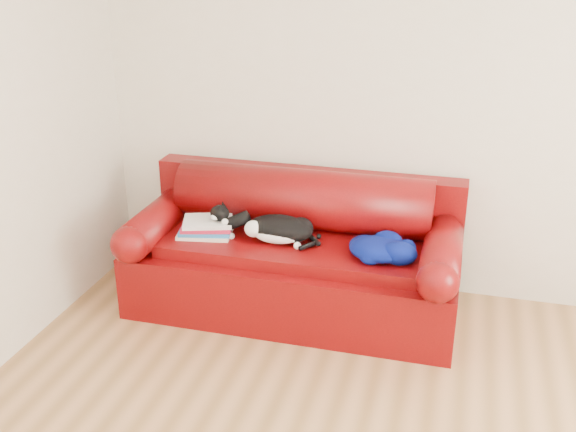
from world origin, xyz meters
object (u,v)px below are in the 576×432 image
Objects in this scene: sofa_base at (294,275)px; book_stack at (207,227)px; cat at (279,230)px; blanket at (381,248)px.

book_stack reaches higher than sofa_base.
book_stack is at bearing -172.83° from sofa_base.
blanket is (0.66, -0.05, -0.03)m from cat.
book_stack is at bearing 170.14° from cat.
book_stack is 0.88× the size of blanket.
blanket reaches higher than book_stack.
cat is at bearing 176.07° from blanket.
book_stack is at bearing 177.85° from blanket.
blanket is at bearing -11.24° from sofa_base.
sofa_base is at bearing 7.17° from book_stack.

